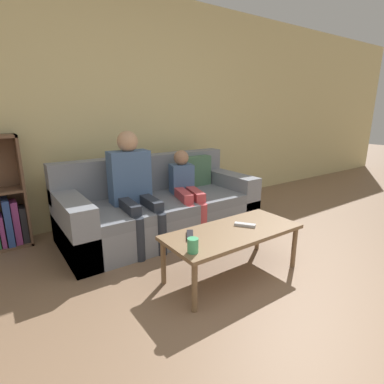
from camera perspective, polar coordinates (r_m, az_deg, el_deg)
name	(u,v)px	position (r m, az deg, el deg)	size (l,w,h in m)	color
ground_plane	(356,368)	(2.00, 28.80, -27.38)	(22.00, 22.00, 0.00)	#84664C
wall_back	(124,110)	(3.72, -12.88, 15.04)	(12.00, 0.06, 2.60)	beige
couch	(161,208)	(3.28, -5.96, -3.03)	(2.06, 0.92, 0.80)	gray
coffee_table	(233,235)	(2.40, 7.77, -8.06)	(1.11, 0.49, 0.39)	brown
person_adult	(132,181)	(2.96, -11.28, 2.03)	(0.40, 0.65, 1.11)	#282D38
person_child	(186,187)	(3.22, -1.22, 0.92)	(0.38, 0.67, 0.88)	#C6474C
cup_near	(193,245)	(2.00, 0.16, -10.14)	(0.07, 0.07, 0.10)	#4CB77A
tv_remote_0	(245,225)	(2.48, 10.04, -6.17)	(0.14, 0.17, 0.02)	#B7B7BC
tv_remote_1	(190,235)	(2.25, -0.39, -8.26)	(0.14, 0.17, 0.02)	black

